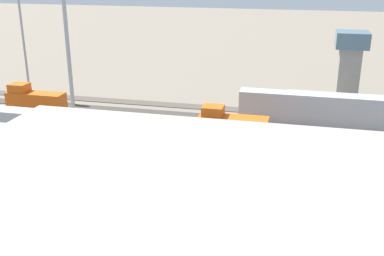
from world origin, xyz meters
The scene contains 15 objects.
ground_plane centered at (0.00, 0.00, 0.00)m, with size 400.00×400.00×0.00m, color #756B5B.
track_bed_0 centered at (0.00, -15.00, 0.06)m, with size 140.00×2.80×0.12m, color #4C443D.
track_bed_1 centered at (0.00, -10.00, 0.06)m, with size 140.00×2.80×0.12m, color #3D3833.
track_bed_2 centered at (0.00, -5.00, 0.06)m, with size 140.00×2.80×0.12m, color #3D3833.
track_bed_3 centered at (0.00, 0.00, 0.06)m, with size 140.00×2.80×0.12m, color #3D3833.
track_bed_4 centered at (0.00, 5.00, 0.06)m, with size 140.00×2.80×0.12m, color #3D3833.
track_bed_5 centered at (0.00, 10.00, 0.06)m, with size 140.00×2.80×0.12m, color #3D3833.
track_bed_6 centered at (0.00, 15.00, 0.06)m, with size 140.00×2.80×0.12m, color #4C443D.
train_on_track_6 centered at (8.02, 15.00, 2.60)m, with size 71.40×3.06×5.00m.
train_on_track_2 centered at (33.26, -5.00, 2.16)m, with size 10.00×3.00×5.00m.
train_on_track_3 centered at (-1.42, 0.00, 2.16)m, with size 10.00×3.00×5.00m.
train_on_track_4 centered at (4.14, 5.00, 2.05)m, with size 139.00×3.06×4.40m.
light_mast_0 centered at (42.02, -17.06, 15.65)m, with size 2.80×0.70×24.13m.
light_mast_1 centered at (13.74, 17.76, 17.94)m, with size 2.80×0.70×28.32m.
control_tower centered at (-19.40, -29.39, 7.27)m, with size 6.00×6.00×12.35m.
Camera 1 is at (-10.71, 62.56, 24.67)m, focal length 43.39 mm.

